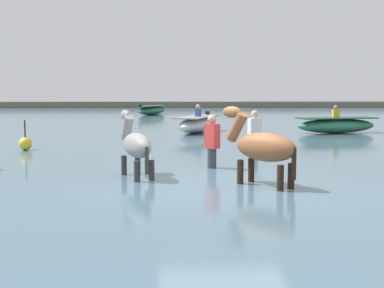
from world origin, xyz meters
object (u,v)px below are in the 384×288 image
Objects in this scene: horse_lead_chestnut at (262,149)px; person_onlooker_right at (254,139)px; boat_far_inshore at (336,125)px; boat_mid_channel at (152,110)px; person_onlooker_left at (212,149)px; horse_trailing_grey at (136,147)px; channel_buoy at (25,143)px; boat_mid_outer at (197,124)px.

person_onlooker_right is (0.49, 4.26, -0.24)m from horse_lead_chestnut.
boat_mid_channel is at bearing 119.59° from boat_far_inshore.
person_onlooker_left is at bearing -121.92° from boat_far_inshore.
person_onlooker_right is 1.00× the size of person_onlooker_left.
horse_lead_chestnut is 0.55× the size of boat_mid_channel.
boat_mid_channel is (-0.88, 23.93, -0.31)m from horse_trailing_grey.
horse_lead_chestnut is at bearing -43.21° from channel_buoy.
horse_trailing_grey is 10.50m from boat_mid_outer.
boat_mid_channel is at bearing 100.25° from person_onlooker_right.
horse_lead_chestnut is 25.13m from boat_mid_channel.
boat_mid_channel is 20.99m from person_onlooker_right.
horse_trailing_grey is at bearing -52.32° from channel_buoy.
person_onlooker_right is 6.51m from channel_buoy.
person_onlooker_right is (2.86, 3.28, -0.17)m from horse_trailing_grey.
horse_trailing_grey is 1.97m from person_onlooker_left.
boat_mid_outer is 1.93× the size of person_onlooker_left.
person_onlooker_right reaches higher than channel_buoy.
horse_lead_chestnut reaches higher than channel_buoy.
boat_mid_outer is at bearing 81.32° from horse_trailing_grey.
boat_mid_outer reaches higher than boat_far_inshore.
person_onlooker_left is at bearing 110.24° from horse_lead_chestnut.
person_onlooker_right reaches higher than boat_far_inshore.
person_onlooker_right and person_onlooker_left have the same top height.
horse_trailing_grey is 1.08× the size of person_onlooker_left.
boat_mid_channel is at bearing 82.22° from channel_buoy.
person_onlooker_left is (-5.48, -8.80, 0.12)m from boat_far_inshore.
horse_lead_chestnut is 8.11m from channel_buoy.
horse_trailing_grey is 12.20m from boat_far_inshore.
horse_lead_chestnut is 1.06× the size of horse_trailing_grey.
horse_lead_chestnut is at bearing -86.02° from boat_mid_outer.
person_onlooker_left is (2.47, -22.80, 0.14)m from boat_mid_channel.
horse_trailing_grey is at bearing -144.52° from person_onlooker_left.
channel_buoy is (-10.60, -5.37, -0.11)m from boat_far_inshore.
horse_trailing_grey reaches higher than channel_buoy.
channel_buoy is (-2.65, -19.37, -0.10)m from boat_mid_channel.
boat_far_inshore is at bearing 66.70° from horse_lead_chestnut.
boat_mid_channel is at bearing 92.09° from horse_trailing_grey.
person_onlooker_left is at bearing -89.94° from boat_mid_outer.
boat_mid_channel is 2.08× the size of person_onlooker_left.
person_onlooker_right reaches higher than boat_mid_outer.
boat_mid_outer is 13.78m from boat_mid_channel.
horse_lead_chestnut reaches higher than horse_trailing_grey.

